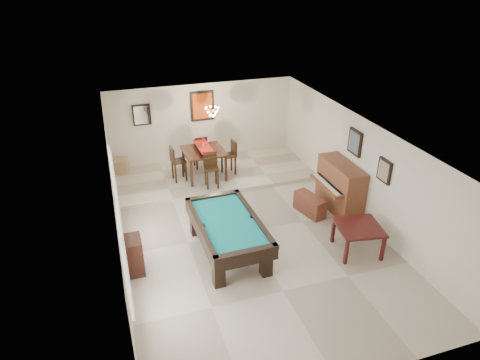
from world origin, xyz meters
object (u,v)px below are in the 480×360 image
dining_table (204,162)px  dining_chair_south (212,171)px  dining_chair_west (179,164)px  corner_bench (122,166)px  piano_bench (310,205)px  dining_chair_north (200,151)px  pool_table (228,237)px  apothecary_chest (134,255)px  dining_chair_east (229,158)px  chandelier (212,108)px  upright_piano (335,188)px  flower_vase (203,142)px  square_table (357,239)px

dining_table → dining_chair_south: dining_chair_south is taller
dining_chair_west → corner_bench: dining_chair_west is taller
piano_bench → corner_bench: 5.94m
dining_chair_north → corner_bench: dining_chair_north is taller
pool_table → dining_chair_north: size_ratio=2.36×
dining_chair_south → dining_chair_north: size_ratio=0.97×
apothecary_chest → dining_chair_east: 4.92m
dining_chair_north → dining_chair_west: (-0.80, -0.70, 0.00)m
piano_bench → chandelier: chandelier is taller
upright_piano → dining_table: upright_piano is taller
upright_piano → pool_table: bearing=-163.3°
dining_chair_north → dining_chair_east: (0.72, -0.73, -0.00)m
dining_table → upright_piano: bearing=-44.0°
upright_piano → piano_bench: 0.80m
apothecary_chest → pool_table: bearing=0.4°
dining_chair_north → flower_vase: bearing=84.0°
pool_table → square_table: pool_table is taller
dining_table → dining_chair_south: size_ratio=1.16×
piano_bench → dining_chair_south: dining_chair_south is taller
square_table → dining_chair_east: dining_chair_east is taller
corner_bench → chandelier: bearing=-19.7°
piano_bench → flower_vase: size_ratio=3.61×
dining_chair_south → dining_chair_east: size_ratio=0.98×
pool_table → upright_piano: (3.23, 0.97, 0.25)m
square_table → dining_chair_north: (-2.43, 5.28, 0.32)m
dining_chair_north → piano_bench: bearing=118.8°
square_table → chandelier: bearing=114.4°
dining_chair_south → dining_chair_west: 1.08m
dining_chair_east → chandelier: size_ratio=1.76×
square_table → dining_table: (-2.46, 4.58, 0.28)m
piano_bench → dining_table: size_ratio=0.78×
upright_piano → dining_chair_east: bearing=127.6°
dining_table → flower_vase: 0.62m
pool_table → piano_bench: (2.54, 0.99, -0.16)m
dining_table → flower_vase: flower_vase is taller
dining_table → dining_chair_south: (0.04, -0.71, 0.02)m
dining_chair_north → square_table: bearing=111.6°
piano_bench → dining_chair_west: (-2.94, 2.74, 0.40)m
upright_piano → chandelier: size_ratio=2.66×
apothecary_chest → dining_chair_north: bearing=60.8°
upright_piano → flower_vase: flower_vase is taller
flower_vase → dining_chair_north: 0.92m
apothecary_chest → dining_chair_south: (2.49, 3.03, 0.22)m
upright_piano → apothecary_chest: upright_piano is taller
square_table → dining_chair_south: dining_chair_south is taller
apothecary_chest → corner_bench: (0.08, 4.84, -0.08)m
pool_table → piano_bench: bearing=20.0°
dining_chair_east → chandelier: (-0.43, 0.15, 1.55)m
pool_table → apothecary_chest: size_ratio=3.03×
upright_piano → dining_chair_south: (-2.82, 2.05, -0.03)m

